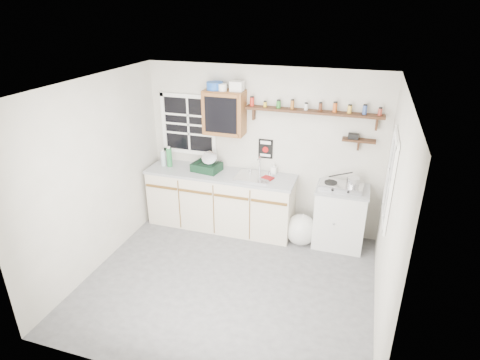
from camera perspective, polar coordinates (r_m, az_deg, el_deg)
name	(u,v)px	position (r m, az deg, el deg)	size (l,w,h in m)	color
room	(228,194)	(4.69, -1.74, -2.03)	(3.64, 3.24, 2.54)	#4E4E50
main_cabinet	(221,200)	(6.31, -2.79, -2.83)	(2.31, 0.63, 0.92)	beige
right_cabinet	(340,217)	(6.01, 14.01, -5.07)	(0.73, 0.57, 0.91)	silver
sink	(254,176)	(5.96, 1.98, 0.52)	(0.52, 0.44, 0.29)	silver
upper_cabinet	(224,113)	(5.94, -2.25, 9.55)	(0.60, 0.32, 0.65)	brown
upper_cabinet_clutter	(223,86)	(5.86, -2.45, 13.20)	(0.55, 0.24, 0.14)	#1A4CAD
spice_shelf	(313,111)	(5.69, 10.36, 9.63)	(1.91, 0.18, 0.35)	black
secondary_shelf	(357,140)	(5.76, 16.33, 5.54)	(0.45, 0.16, 0.24)	black
warning_sign	(266,149)	(6.07, 3.65, 4.44)	(0.22, 0.02, 0.30)	black
window_back	(189,125)	(6.38, -7.33, 7.83)	(0.93, 0.03, 0.98)	black
window_right	(391,179)	(4.90, 20.62, 0.12)	(0.03, 0.78, 1.08)	black
water_bottles	(167,158)	(6.42, -10.37, 3.15)	(0.19, 0.09, 0.33)	#A8BEC5
dish_rack	(208,165)	(6.17, -4.63, 2.19)	(0.46, 0.37, 0.31)	black
soap_bottle	(274,169)	(6.07, 4.85, 1.63)	(0.08, 0.08, 0.17)	silver
rag	(268,178)	(5.92, 3.95, 0.27)	(0.16, 0.14, 0.02)	maroon
hotplate	(341,186)	(5.78, 14.21, -0.85)	(0.60, 0.34, 0.09)	silver
saucepan	(353,181)	(5.74, 15.71, -0.18)	(0.44, 0.26, 0.19)	silver
trash_bag	(301,229)	(6.06, 8.67, -6.97)	(0.44, 0.40, 0.50)	silver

